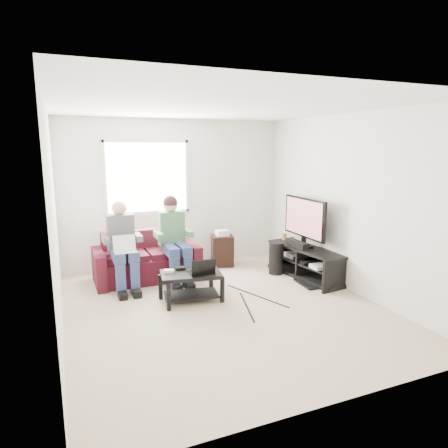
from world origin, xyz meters
The scene contains 26 objects.
floor centered at (0.00, 0.00, 0.00)m, with size 4.50×4.50×0.00m, color tan.
ceiling centered at (0.00, 0.00, 2.60)m, with size 4.50×4.50×0.00m, color white.
wall_back centered at (0.00, 2.25, 1.30)m, with size 4.50×4.50×0.00m, color silver.
wall_front centered at (0.00, -2.25, 1.30)m, with size 4.50×4.50×0.00m, color silver.
wall_left centered at (-2.00, 0.00, 1.30)m, with size 4.50×4.50×0.00m, color silver.
wall_right centered at (2.00, 0.00, 1.30)m, with size 4.50×4.50×0.00m, color silver.
window centered at (-0.50, 2.23, 1.60)m, with size 1.48×0.04×1.28m.
sofa centered at (-0.70, 1.58, 0.29)m, with size 1.64×0.82×0.77m.
person_left centered at (-1.10, 1.32, 0.71)m, with size 0.40×0.71×1.31m.
person_right centered at (-0.30, 1.34, 0.77)m, with size 0.40×0.71×1.36m.
laptop_silver centered at (-1.10, 1.06, 0.68)m, with size 0.32×0.22×0.24m, color silver, non-canonical shape.
coffee_table centered at (-0.32, 0.39, 0.30)m, with size 0.89×0.63×0.41m.
laptop_black centered at (-0.20, 0.31, 0.53)m, with size 0.34×0.24×0.24m, color black, non-canonical shape.
controller_a centered at (-0.60, 0.51, 0.43)m, with size 0.14×0.09×0.04m, color silver.
controller_b centered at (-0.42, 0.57, 0.43)m, with size 0.14×0.09×0.04m, color black.
controller_c centered at (-0.02, 0.54, 0.43)m, with size 0.14×0.09×0.04m, color gray.
tv_stand centered at (1.75, 0.66, 0.22)m, with size 0.65×1.56×0.50m.
tv centered at (1.75, 0.76, 0.96)m, with size 0.12×1.10×0.81m.
soundbar centered at (1.63, 0.76, 0.55)m, with size 0.12×0.50×0.10m, color black.
drink_cup centered at (1.70, 1.29, 0.56)m, with size 0.08×0.08×0.12m, color #A77348.
console_white centered at (1.75, 0.26, 0.29)m, with size 0.30×0.22×0.06m, color silver.
console_grey centered at (1.75, 0.96, 0.30)m, with size 0.34×0.26×0.08m, color gray.
console_black centered at (1.75, 0.61, 0.30)m, with size 0.38×0.30×0.07m, color black.
subwoofer centered at (1.38, 1.00, 0.27)m, with size 0.24×0.24×0.54m, color black.
keyboard_floor centered at (1.53, 0.33, 0.01)m, with size 0.17×0.50×0.03m, color black.
end_table centered at (0.73, 1.81, 0.29)m, with size 0.37×0.37×0.65m.
Camera 1 is at (-1.93, -4.66, 2.12)m, focal length 32.00 mm.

